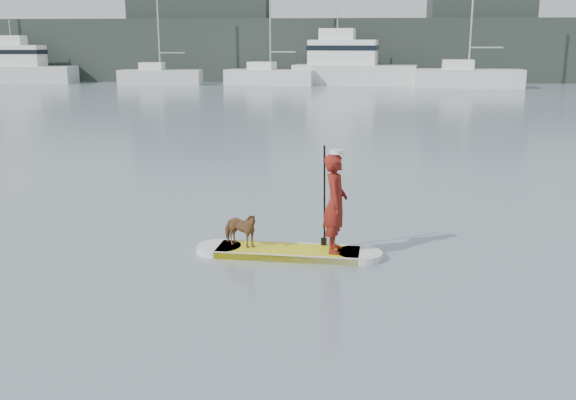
# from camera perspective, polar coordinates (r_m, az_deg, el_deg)

# --- Properties ---
(ground) EXTENTS (140.00, 140.00, 0.00)m
(ground) POSITION_cam_1_polar(r_m,az_deg,el_deg) (13.74, -11.84, -1.86)
(ground) COLOR slate
(ground) RESTS_ON ground
(paddleboard) EXTENTS (3.29, 1.00, 0.12)m
(paddleboard) POSITION_cam_1_polar(r_m,az_deg,el_deg) (11.30, 0.00, -4.63)
(paddleboard) COLOR yellow
(paddleboard) RESTS_ON ground
(paddler) EXTENTS (0.44, 0.64, 1.70)m
(paddler) POSITION_cam_1_polar(r_m,az_deg,el_deg) (10.96, 4.23, -0.29)
(paddler) COLOR maroon
(paddler) RESTS_ON paddleboard
(white_cap) EXTENTS (0.22, 0.22, 0.07)m
(white_cap) POSITION_cam_1_polar(r_m,az_deg,el_deg) (10.78, 4.31, 4.29)
(white_cap) COLOR silver
(white_cap) RESTS_ON paddler
(dog) EXTENTS (0.82, 0.64, 0.63)m
(dog) POSITION_cam_1_polar(r_m,az_deg,el_deg) (11.35, -4.31, -2.61)
(dog) COLOR #55361D
(dog) RESTS_ON paddleboard
(paddle) EXTENTS (0.10, 0.30, 2.00)m
(paddle) POSITION_cam_1_polar(r_m,az_deg,el_deg) (11.31, 3.24, -0.76)
(paddle) COLOR black
(paddle) RESTS_ON ground
(sailboat_c) EXTENTS (7.50, 2.77, 10.63)m
(sailboat_c) POSITION_cam_1_polar(r_m,az_deg,el_deg) (60.65, -11.32, 10.76)
(sailboat_c) COLOR silver
(sailboat_c) RESTS_ON ground
(sailboat_d) EXTENTS (8.54, 4.15, 12.07)m
(sailboat_d) POSITION_cam_1_polar(r_m,az_deg,el_deg) (59.31, -1.63, 11.03)
(sailboat_d) COLOR silver
(sailboat_d) RESTS_ON ground
(sailboat_e) EXTENTS (9.11, 3.67, 12.90)m
(sailboat_e) POSITION_cam_1_polar(r_m,az_deg,el_deg) (57.24, 15.63, 10.50)
(sailboat_e) COLOR silver
(sailboat_e) RESTS_ON ground
(motor_yacht_a) EXTENTS (11.34, 5.09, 6.57)m
(motor_yacht_a) POSITION_cam_1_polar(r_m,az_deg,el_deg) (59.22, 5.48, 11.92)
(motor_yacht_a) COLOR silver
(motor_yacht_a) RESTS_ON ground
(motor_yacht_b) EXTENTS (8.86, 3.16, 5.81)m
(motor_yacht_b) POSITION_cam_1_polar(r_m,az_deg,el_deg) (66.75, -22.50, 10.98)
(motor_yacht_b) COLOR silver
(motor_yacht_b) RESTS_ON ground
(shore_mass) EXTENTS (90.00, 6.00, 6.00)m
(shore_mass) POSITION_cam_1_polar(r_m,az_deg,el_deg) (65.83, 0.83, 13.16)
(shore_mass) COLOR #202823
(shore_mass) RESTS_ON ground
(shore_building_west) EXTENTS (14.00, 4.00, 9.00)m
(shore_building_west) POSITION_cam_1_polar(r_m,az_deg,el_deg) (68.12, -7.82, 14.32)
(shore_building_west) COLOR #202823
(shore_building_west) RESTS_ON ground
(shore_building_east) EXTENTS (10.00, 4.00, 8.00)m
(shore_building_east) POSITION_cam_1_polar(r_m,az_deg,el_deg) (68.23, 16.59, 13.47)
(shore_building_east) COLOR #202823
(shore_building_east) RESTS_ON ground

